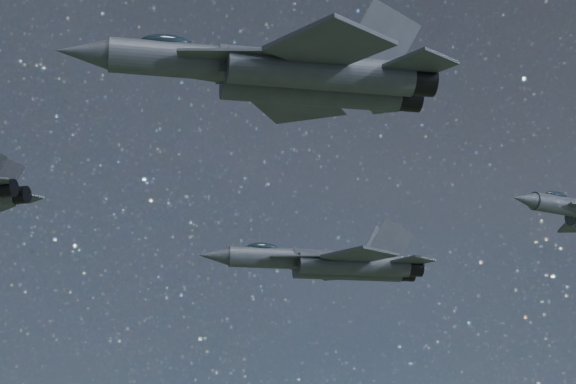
{
  "coord_description": "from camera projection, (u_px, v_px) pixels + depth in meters",
  "views": [
    {
      "loc": [
        -5.22,
        -66.56,
        138.89
      ],
      "look_at": [
        -0.16,
        -2.29,
        157.29
      ],
      "focal_mm": 60.0,
      "sensor_mm": 36.0,
      "label": 1
    }
  ],
  "objects": [
    {
      "name": "jet_left",
      "position": [
        333.0,
        263.0,
        79.52
      ],
      "size": [
        19.38,
        13.59,
        4.89
      ],
      "rotation": [
        0.0,
        0.0,
        0.1
      ],
      "color": "#2F333B"
    },
    {
      "name": "jet_right",
      "position": [
        286.0,
        73.0,
        47.41
      ],
      "size": [
        19.33,
        13.51,
        4.87
      ],
      "rotation": [
        0.0,
        0.0,
        0.12
      ],
      "color": "#2F333B"
    }
  ]
}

